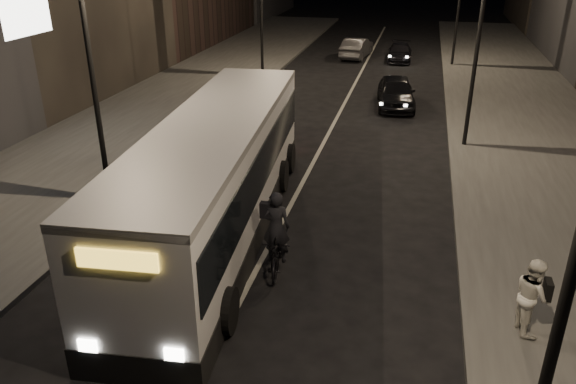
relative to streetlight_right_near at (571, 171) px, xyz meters
The scene contains 12 objects.
ground 8.55m from the streetlight_right_near, 143.12° to the left, with size 180.00×180.00×0.00m, color black.
sidewalk_right 19.02m from the streetlight_right_near, 80.02° to the left, with size 7.00×70.00×0.16m, color #3B3B38.
sidewalk_left 23.31m from the streetlight_right_near, 127.54° to the left, with size 7.00×70.00×0.16m, color #3B3B38.
streetlight_right_near is the anchor object (origin of this frame).
streetlight_right_mid 16.00m from the streetlight_right_near, 90.00° to the left, with size 1.20×0.44×8.12m.
streetlight_left_near 13.33m from the streetlight_right_near, 143.12° to the left, with size 1.20×0.44×8.12m.
city_bus 10.52m from the streetlight_right_near, 134.40° to the left, with size 3.72×12.63×3.36m.
cyclist_on_bicycle 8.59m from the streetlight_right_near, 131.43° to the left, with size 0.92×2.03×2.26m.
pedestrian_woman 6.09m from the streetlight_right_near, 77.16° to the left, with size 0.83×0.64×1.70m, color silver.
car_near 22.13m from the streetlight_right_near, 97.40° to the left, with size 1.76×4.37×1.49m, color black.
car_mid 34.36m from the streetlight_right_near, 100.47° to the left, with size 1.47×4.23×1.39m, color #323234.
car_far 33.68m from the streetlight_right_near, 95.49° to the left, with size 1.58×3.88×1.13m, color black.
Camera 1 is at (3.57, -10.38, 7.74)m, focal length 35.00 mm.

